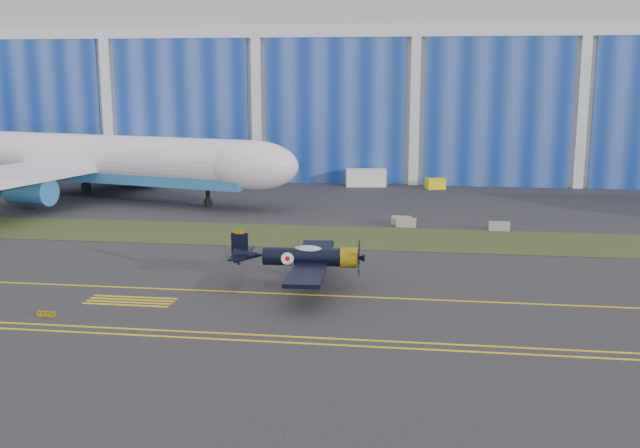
# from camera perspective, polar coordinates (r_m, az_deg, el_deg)

# --- Properties ---
(ground) EXTENTS (260.00, 260.00, 0.00)m
(ground) POSITION_cam_1_polar(r_m,az_deg,el_deg) (56.49, 6.22, -4.20)
(ground) COLOR #2F2D32
(ground) RESTS_ON ground
(grass_median) EXTENTS (260.00, 10.00, 0.02)m
(grass_median) POSITION_cam_1_polar(r_m,az_deg,el_deg) (70.08, 6.60, -1.14)
(grass_median) COLOR #475128
(grass_median) RESTS_ON ground
(hangar) EXTENTS (220.00, 45.70, 30.00)m
(hangar) POSITION_cam_1_polar(r_m,az_deg,el_deg) (126.22, 7.45, 11.20)
(hangar) COLOR silver
(hangar) RESTS_ON ground
(taxiway_centreline) EXTENTS (200.00, 0.20, 0.02)m
(taxiway_centreline) POSITION_cam_1_polar(r_m,az_deg,el_deg) (51.69, 6.04, -5.66)
(taxiway_centreline) COLOR yellow
(taxiway_centreline) RESTS_ON ground
(edge_line_near) EXTENTS (80.00, 0.20, 0.02)m
(edge_line_near) POSITION_cam_1_polar(r_m,az_deg,el_deg) (42.70, 5.58, -9.37)
(edge_line_near) COLOR yellow
(edge_line_near) RESTS_ON ground
(edge_line_far) EXTENTS (80.00, 0.20, 0.02)m
(edge_line_far) POSITION_cam_1_polar(r_m,az_deg,el_deg) (43.63, 5.64, -8.91)
(edge_line_far) COLOR yellow
(edge_line_far) RESTS_ON ground
(hold_short_ladder) EXTENTS (6.00, 2.40, 0.02)m
(hold_short_ladder) POSITION_cam_1_polar(r_m,az_deg,el_deg) (52.46, -14.24, -5.70)
(hold_short_ladder) COLOR yellow
(hold_short_ladder) RESTS_ON ground
(guard_board_left) EXTENTS (1.20, 0.15, 0.35)m
(guard_board_left) POSITION_cam_1_polar(r_m,az_deg,el_deg) (50.72, -20.13, -6.46)
(guard_board_left) COLOR yellow
(guard_board_left) RESTS_ON ground
(warbird) EXTENTS (11.35, 13.45, 3.83)m
(warbird) POSITION_cam_1_polar(r_m,az_deg,el_deg) (53.50, -1.34, -2.51)
(warbird) COLOR black
(warbird) RESTS_ON ground
(jetliner) EXTENTS (75.68, 68.51, 22.48)m
(jetliner) POSITION_cam_1_polar(r_m,az_deg,el_deg) (96.33, -18.04, 8.52)
(jetliner) COLOR white
(jetliner) RESTS_ON ground
(shipping_container) EXTENTS (5.67, 2.95, 2.34)m
(shipping_container) POSITION_cam_1_polar(r_m,az_deg,el_deg) (102.73, 3.51, 3.54)
(shipping_container) COLOR white
(shipping_container) RESTS_ON ground
(tug) EXTENTS (2.82, 2.28, 1.43)m
(tug) POSITION_cam_1_polar(r_m,az_deg,el_deg) (101.31, 8.78, 3.06)
(tug) COLOR yellow
(tug) RESTS_ON ground
(barrier_a) EXTENTS (2.03, 0.72, 0.90)m
(barrier_a) POSITION_cam_1_polar(r_m,az_deg,el_deg) (76.58, 6.20, 0.27)
(barrier_a) COLOR #A0928B
(barrier_a) RESTS_ON ground
(barrier_b) EXTENTS (2.02, 0.67, 0.90)m
(barrier_b) POSITION_cam_1_polar(r_m,az_deg,el_deg) (75.48, 6.57, 0.10)
(barrier_b) COLOR #9F9582
(barrier_b) RESTS_ON ground
(barrier_c) EXTENTS (2.02, 0.69, 0.90)m
(barrier_c) POSITION_cam_1_polar(r_m,az_deg,el_deg) (75.30, 13.50, -0.17)
(barrier_c) COLOR gray
(barrier_c) RESTS_ON ground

